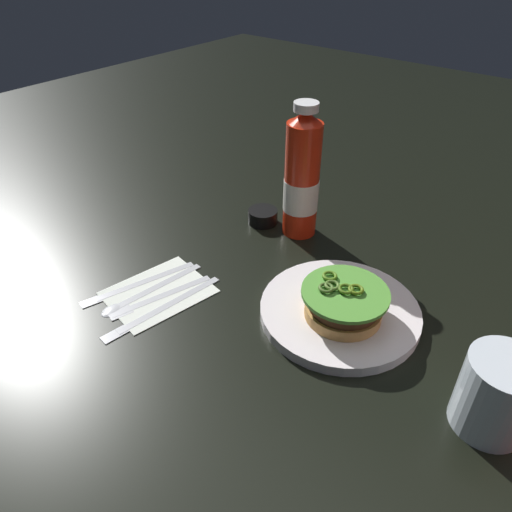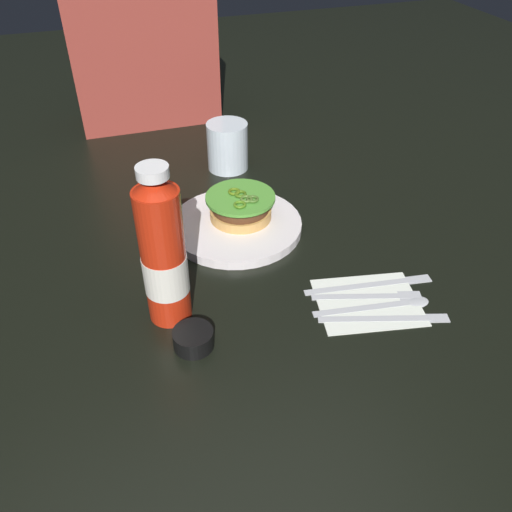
% 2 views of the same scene
% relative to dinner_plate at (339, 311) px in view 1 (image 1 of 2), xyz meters
% --- Properties ---
extents(ground_plane, '(3.00, 3.00, 0.00)m').
position_rel_dinner_plate_xyz_m(ground_plane, '(-0.02, 0.01, -0.01)').
color(ground_plane, black).
extents(dinner_plate, '(0.24, 0.24, 0.02)m').
position_rel_dinner_plate_xyz_m(dinner_plate, '(0.00, 0.00, 0.00)').
color(dinner_plate, white).
rests_on(dinner_plate, ground_plane).
extents(burger_sandwich, '(0.13, 0.13, 0.05)m').
position_rel_dinner_plate_xyz_m(burger_sandwich, '(0.01, 0.01, 0.03)').
color(burger_sandwich, tan).
rests_on(burger_sandwich, dinner_plate).
extents(ketchup_bottle, '(0.07, 0.07, 0.25)m').
position_rel_dinner_plate_xyz_m(ketchup_bottle, '(-0.16, -0.19, 0.10)').
color(ketchup_bottle, red).
rests_on(ketchup_bottle, ground_plane).
extents(water_glass, '(0.09, 0.09, 0.10)m').
position_rel_dinner_plate_xyz_m(water_glass, '(0.05, 0.24, 0.04)').
color(water_glass, silver).
rests_on(water_glass, ground_plane).
extents(condiment_cup, '(0.06, 0.06, 0.03)m').
position_rel_dinner_plate_xyz_m(condiment_cup, '(-0.14, -0.26, 0.01)').
color(condiment_cup, black).
rests_on(condiment_cup, ground_plane).
extents(napkin, '(0.18, 0.15, 0.00)m').
position_rel_dinner_plate_xyz_m(napkin, '(0.14, -0.26, -0.01)').
color(napkin, white).
rests_on(napkin, ground_plane).
extents(butter_knife, '(0.19, 0.07, 0.00)m').
position_rel_dinner_plate_xyz_m(butter_knife, '(0.16, -0.30, -0.00)').
color(butter_knife, silver).
rests_on(butter_knife, napkin).
extents(spoon_utensil, '(0.19, 0.04, 0.00)m').
position_rel_dinner_plate_xyz_m(spoon_utensil, '(0.17, -0.27, -0.00)').
color(spoon_utensil, silver).
rests_on(spoon_utensil, napkin).
extents(fork_utensil, '(0.17, 0.07, 0.00)m').
position_rel_dinner_plate_xyz_m(fork_utensil, '(0.16, -0.25, -0.00)').
color(fork_utensil, silver).
rests_on(fork_utensil, napkin).
extents(steak_knife, '(0.21, 0.04, 0.00)m').
position_rel_dinner_plate_xyz_m(steak_knife, '(0.17, -0.22, -0.00)').
color(steak_knife, silver).
rests_on(steak_knife, napkin).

